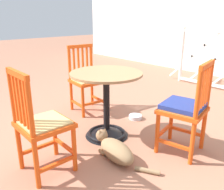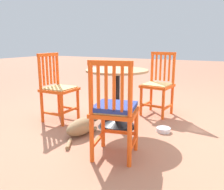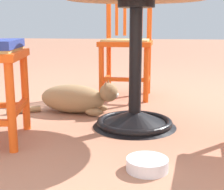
{
  "view_description": "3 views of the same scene",
  "coord_description": "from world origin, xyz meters",
  "px_view_note": "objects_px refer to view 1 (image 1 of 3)",
  "views": [
    {
      "loc": [
        1.81,
        -1.42,
        1.29
      ],
      "look_at": [
        0.12,
        0.08,
        0.54
      ],
      "focal_mm": 38.49,
      "sensor_mm": 36.0,
      "label": 1
    },
    {
      "loc": [
        2.56,
        1.45,
        1.06
      ],
      "look_at": [
        -0.15,
        0.03,
        0.38
      ],
      "focal_mm": 38.63,
      "sensor_mm": 36.0,
      "label": 2
    },
    {
      "loc": [
        -0.19,
        1.97,
        0.57
      ],
      "look_at": [
        0.06,
        0.28,
        0.21
      ],
      "focal_mm": 52.7,
      "sensor_mm": 36.0,
      "label": 3
    }
  ],
  "objects_px": {
    "orange_chair_facing_out": "(86,81)",
    "cafe_table": "(107,112)",
    "tabby_cat": "(114,149)",
    "orange_chair_by_planter": "(41,125)",
    "orange_chair_at_corner": "(185,109)",
    "pet_water_bowl": "(135,117)"
  },
  "relations": [
    {
      "from": "orange_chair_by_planter",
      "to": "orange_chair_at_corner",
      "type": "bearing_deg",
      "value": 62.49
    },
    {
      "from": "orange_chair_at_corner",
      "to": "tabby_cat",
      "type": "height_order",
      "value": "orange_chair_at_corner"
    },
    {
      "from": "orange_chair_facing_out",
      "to": "cafe_table",
      "type": "bearing_deg",
      "value": -20.58
    },
    {
      "from": "cafe_table",
      "to": "orange_chair_by_planter",
      "type": "bearing_deg",
      "value": -80.68
    },
    {
      "from": "orange_chair_facing_out",
      "to": "pet_water_bowl",
      "type": "bearing_deg",
      "value": 23.29
    },
    {
      "from": "tabby_cat",
      "to": "cafe_table",
      "type": "bearing_deg",
      "value": 148.52
    },
    {
      "from": "orange_chair_by_planter",
      "to": "tabby_cat",
      "type": "relative_size",
      "value": 1.23
    },
    {
      "from": "orange_chair_at_corner",
      "to": "tabby_cat",
      "type": "relative_size",
      "value": 1.23
    },
    {
      "from": "orange_chair_facing_out",
      "to": "tabby_cat",
      "type": "distance_m",
      "value": 1.32
    },
    {
      "from": "cafe_table",
      "to": "orange_chair_at_corner",
      "type": "height_order",
      "value": "orange_chair_at_corner"
    },
    {
      "from": "orange_chair_at_corner",
      "to": "pet_water_bowl",
      "type": "xyz_separation_m",
      "value": [
        -0.84,
        0.23,
        -0.42
      ]
    },
    {
      "from": "orange_chair_facing_out",
      "to": "orange_chair_at_corner",
      "type": "relative_size",
      "value": 1.0
    },
    {
      "from": "cafe_table",
      "to": "orange_chair_at_corner",
      "type": "xyz_separation_m",
      "value": [
        0.74,
        0.35,
        0.16
      ]
    },
    {
      "from": "orange_chair_by_planter",
      "to": "orange_chair_at_corner",
      "type": "height_order",
      "value": "same"
    },
    {
      "from": "orange_chair_by_planter",
      "to": "pet_water_bowl",
      "type": "relative_size",
      "value": 5.36
    },
    {
      "from": "cafe_table",
      "to": "orange_chair_at_corner",
      "type": "distance_m",
      "value": 0.84
    },
    {
      "from": "pet_water_bowl",
      "to": "cafe_table",
      "type": "bearing_deg",
      "value": -80.35
    },
    {
      "from": "cafe_table",
      "to": "tabby_cat",
      "type": "relative_size",
      "value": 1.03
    },
    {
      "from": "cafe_table",
      "to": "pet_water_bowl",
      "type": "relative_size",
      "value": 4.47
    },
    {
      "from": "cafe_table",
      "to": "tabby_cat",
      "type": "distance_m",
      "value": 0.5
    },
    {
      "from": "cafe_table",
      "to": "tabby_cat",
      "type": "xyz_separation_m",
      "value": [
        0.4,
        -0.24,
        -0.19
      ]
    },
    {
      "from": "cafe_table",
      "to": "orange_chair_at_corner",
      "type": "bearing_deg",
      "value": 25.04
    }
  ]
}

